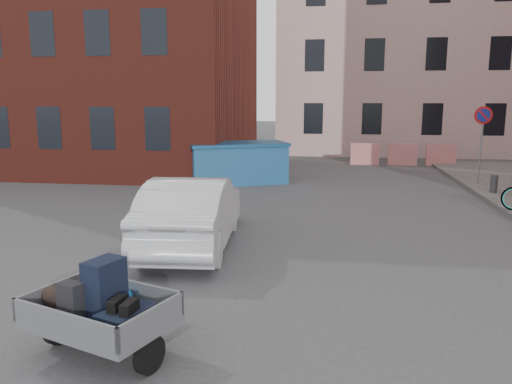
# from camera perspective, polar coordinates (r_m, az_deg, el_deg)

# --- Properties ---
(ground) EXTENTS (120.00, 120.00, 0.00)m
(ground) POSITION_cam_1_polar(r_m,az_deg,el_deg) (9.09, 2.61, -8.78)
(ground) COLOR #38383A
(ground) RESTS_ON ground
(building_brick) EXTENTS (12.00, 10.00, 14.00)m
(building_brick) POSITION_cam_1_polar(r_m,az_deg,el_deg) (24.01, -17.03, 19.72)
(building_brick) COLOR #591E16
(building_brick) RESTS_ON ground
(building_pink) EXTENTS (16.00, 8.00, 14.00)m
(building_pink) POSITION_cam_1_polar(r_m,az_deg,el_deg) (31.22, 18.64, 17.40)
(building_pink) COLOR #BC9891
(building_pink) RESTS_ON ground
(far_building) EXTENTS (6.00, 6.00, 8.00)m
(far_building) POSITION_cam_1_polar(r_m,az_deg,el_deg) (36.98, -26.52, 11.04)
(far_building) COLOR maroon
(far_building) RESTS_ON ground
(no_parking_sign) EXTENTS (0.60, 0.09, 2.65)m
(no_parking_sign) POSITION_cam_1_polar(r_m,az_deg,el_deg) (18.77, 24.44, 6.61)
(no_parking_sign) COLOR gray
(no_parking_sign) RESTS_ON sidewalk
(barriers) EXTENTS (4.70, 0.18, 1.00)m
(barriers) POSITION_cam_1_polar(r_m,az_deg,el_deg) (23.91, 16.40, 4.13)
(barriers) COLOR red
(barriers) RESTS_ON ground
(trailer) EXTENTS (1.88, 1.98, 1.20)m
(trailer) POSITION_cam_1_polar(r_m,az_deg,el_deg) (6.23, -17.49, -12.62)
(trailer) COLOR black
(trailer) RESTS_ON ground
(dumpster) EXTENTS (3.93, 3.06, 1.47)m
(dumpster) POSITION_cam_1_polar(r_m,az_deg,el_deg) (18.12, -2.17, 3.38)
(dumpster) COLOR #1B5283
(dumpster) RESTS_ON ground
(silver_car) EXTENTS (1.90, 4.54, 1.46)m
(silver_car) POSITION_cam_1_polar(r_m,az_deg,el_deg) (10.36, -7.26, -2.23)
(silver_car) COLOR #B7BABF
(silver_car) RESTS_ON ground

